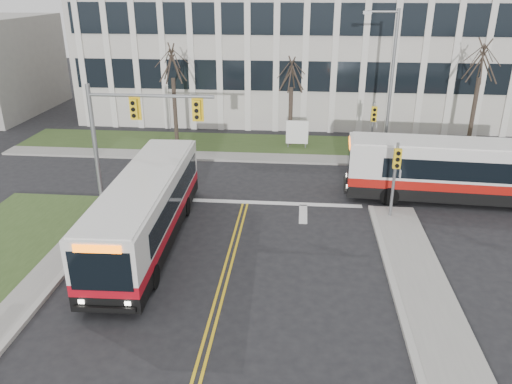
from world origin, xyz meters
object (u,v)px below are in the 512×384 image
object	(u,v)px
directory_sign	(297,133)
bus_main	(147,211)
streetlight	(389,77)
bus_cross	(463,172)

from	to	relation	value
directory_sign	bus_main	size ratio (longest dim) A/B	0.18
streetlight	directory_sign	size ratio (longest dim) A/B	4.60
streetlight	directory_sign	xyz separation A→B (m)	(-5.53, 1.30, -4.02)
streetlight	bus_main	bearing A→B (deg)	-132.95
streetlight	directory_sign	world-z (taller)	streetlight
bus_main	bus_cross	bearing A→B (deg)	20.14
streetlight	bus_main	distance (m)	17.68
bus_main	bus_cross	size ratio (longest dim) A/B	0.96
streetlight	bus_main	world-z (taller)	streetlight
streetlight	bus_cross	bearing A→B (deg)	-65.22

